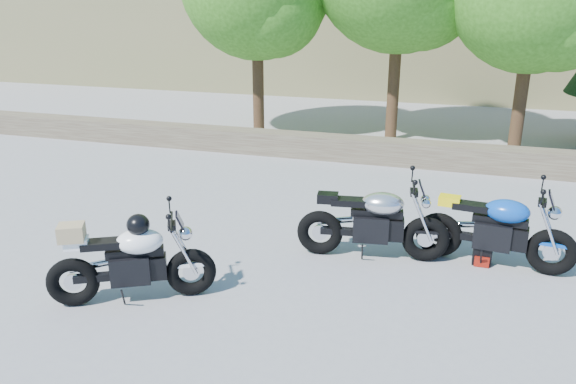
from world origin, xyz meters
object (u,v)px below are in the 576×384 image
object	(u,v)px
silver_bike	(374,223)
white_bike	(131,259)
blue_bike	(496,230)
backpack	(482,253)

from	to	relation	value
silver_bike	white_bike	world-z (taller)	white_bike
silver_bike	blue_bike	size ratio (longest dim) A/B	1.01
silver_bike	blue_bike	distance (m)	1.55
silver_bike	backpack	xyz separation A→B (m)	(1.40, 0.21, -0.34)
blue_bike	backpack	xyz separation A→B (m)	(-0.13, -0.02, -0.33)
silver_bike	white_bike	xyz separation A→B (m)	(-2.45, -1.95, 0.02)
white_bike	backpack	distance (m)	4.43
backpack	silver_bike	bearing A→B (deg)	-170.80
blue_bike	white_bike	bearing A→B (deg)	-145.03
white_bike	blue_bike	size ratio (longest dim) A/B	0.87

